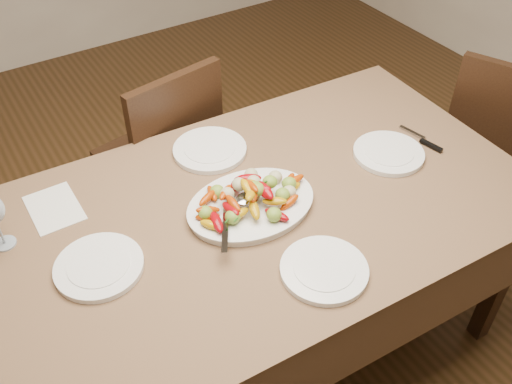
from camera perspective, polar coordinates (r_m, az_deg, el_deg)
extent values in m
plane|color=#3B2511|center=(2.34, 4.05, -17.89)|extent=(6.00, 6.00, 0.00)
cube|color=brown|center=(2.11, 0.00, -8.95)|extent=(1.88, 1.12, 0.76)
ellipsoid|color=white|center=(1.82, -0.51, -1.43)|extent=(0.42, 0.32, 0.02)
cylinder|color=white|center=(1.71, -15.42, -7.21)|extent=(0.26, 0.26, 0.02)
cylinder|color=white|center=(2.09, 13.11, 3.78)|extent=(0.25, 0.25, 0.02)
cylinder|color=white|center=(2.05, -4.64, 4.22)|extent=(0.26, 0.26, 0.02)
cylinder|color=white|center=(1.65, 6.82, -7.75)|extent=(0.25, 0.25, 0.02)
cube|color=silver|center=(1.94, -19.53, -1.51)|extent=(0.15, 0.21, 0.00)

